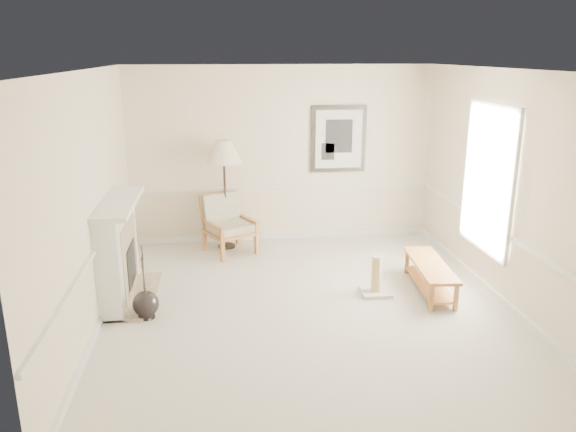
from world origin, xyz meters
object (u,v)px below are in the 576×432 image
object	(u,v)px
floor_vase	(146,305)
scratching_post	(376,282)
floor_lamp	(224,155)
bench	(430,272)
armchair	(227,221)

from	to	relation	value
floor_vase	scratching_post	size ratio (longest dim) A/B	1.72
floor_lamp	bench	size ratio (longest dim) A/B	1.27
floor_vase	armchair	bearing A→B (deg)	65.89
floor_vase	floor_lamp	size ratio (longest dim) A/B	0.53
floor_vase	scratching_post	xyz separation A→B (m)	(2.93, 0.33, -0.00)
floor_vase	scratching_post	bearing A→B (deg)	6.51
armchair	floor_lamp	world-z (taller)	floor_lamp
armchair	scratching_post	world-z (taller)	armchair
bench	floor_lamp	bearing A→B (deg)	141.83
bench	scratching_post	distance (m)	0.75
floor_vase	bench	distance (m)	3.70
floor_lamp	scratching_post	size ratio (longest dim) A/B	3.27
armchair	scratching_post	size ratio (longest dim) A/B	1.81
floor_lamp	bench	xyz separation A→B (m)	(2.67, -2.10, -1.28)
floor_lamp	scratching_post	xyz separation A→B (m)	(1.92, -2.12, -1.36)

